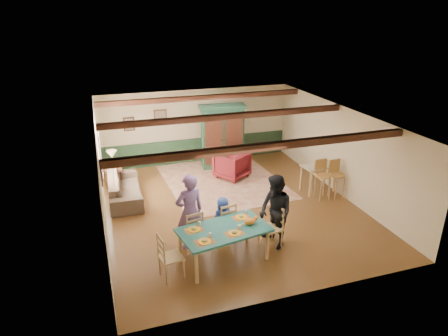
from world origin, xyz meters
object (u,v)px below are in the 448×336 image
object	(u,v)px
dining_chair_far_right	(225,221)
dining_chair_end_left	(171,256)
dining_chair_far_left	(192,230)
dining_table	(224,245)
counter_table	(318,178)
person_man	(190,212)
armoire	(222,137)
person_child	(223,218)
end_table	(114,177)
table_lamp	(112,159)
bar_stool_left	(323,180)
bar_stool_right	(337,179)
person_woman	(275,212)
sofa	(125,188)
dining_chair_end_right	(271,227)
cat	(250,221)
armchair	(232,165)

from	to	relation	value
dining_chair_far_right	dining_chair_end_left	bearing A→B (deg)	24.92
dining_chair_far_left	dining_chair_far_right	world-z (taller)	same
dining_table	counter_table	bearing A→B (deg)	33.91
person_man	armoire	bearing A→B (deg)	-126.09
person_man	person_child	world-z (taller)	person_man
dining_chair_far_right	person_man	bearing A→B (deg)	-5.71
dining_table	end_table	bearing A→B (deg)	112.70
dining_chair_far_left	counter_table	world-z (taller)	dining_chair_far_left
table_lamp	person_child	bearing A→B (deg)	-59.75
person_man	bar_stool_left	distance (m)	4.62
dining_chair_far_left	armoire	size ratio (longest dim) A/B	0.46
person_child	counter_table	size ratio (longest dim) A/B	1.04
dining_chair_far_left	dining_chair_far_right	size ratio (longest dim) A/B	1.00
person_child	dining_chair_far_left	bearing A→B (deg)	5.71
dining_table	bar_stool_right	xyz separation A→B (m)	(4.26, 2.10, 0.17)
end_table	bar_stool_right	world-z (taller)	bar_stool_right
dining_chair_far_right	bar_stool_right	xyz separation A→B (m)	(3.97, 1.24, 0.06)
person_woman	person_child	bearing A→B (deg)	-133.26
sofa	table_lamp	xyz separation A→B (m)	(-0.24, 1.04, 0.58)
bar_stool_left	dining_chair_far_left	bearing A→B (deg)	-164.25
armoire	counter_table	distance (m)	3.74
person_woman	person_man	bearing A→B (deg)	-115.87
person_child	sofa	size ratio (longest dim) A/B	0.47
sofa	bar_stool_right	size ratio (longest dim) A/B	2.02
dining_chair_end_right	person_man	size ratio (longest dim) A/B	0.55
bar_stool_left	dining_chair_end_right	bearing A→B (deg)	-145.60
dining_chair_far_left	cat	distance (m)	1.44
dining_chair_far_right	counter_table	xyz separation A→B (m)	(3.65, 1.79, -0.08)
dining_chair_far_right	person_woman	world-z (taller)	person_woman
sofa	counter_table	xyz separation A→B (m)	(5.80, -1.32, 0.10)
dining_chair_end_left	bar_stool_left	world-z (taller)	bar_stool_left
person_woman	armchair	size ratio (longest dim) A/B	1.84
person_child	bar_stool_right	distance (m)	4.15
person_woman	bar_stool_left	xyz separation A→B (m)	(2.46, 1.92, -0.31)
armchair	end_table	bearing A→B (deg)	-40.98
dining_chair_end_right	end_table	xyz separation A→B (m)	(-3.34, 4.79, -0.20)
person_man	end_table	bearing A→B (deg)	-80.48
dining_table	person_woman	world-z (taller)	person_woman
table_lamp	end_table	bearing A→B (deg)	0.00
table_lamp	dining_chair_far_left	bearing A→B (deg)	-70.52
armoire	sofa	xyz separation A→B (m)	(-3.61, -1.62, -0.79)
dining_table	dining_chair_end_left	world-z (taller)	dining_chair_end_left
dining_chair_far_right	person_woman	bearing A→B (deg)	139.73
person_man	cat	bearing A→B (deg)	136.55
end_table	dining_table	bearing A→B (deg)	-67.30
dining_chair_end_left	counter_table	bearing A→B (deg)	-71.16
bar_stool_left	bar_stool_right	size ratio (longest dim) A/B	1.03
dining_chair_end_left	person_man	world-z (taller)	person_man
dining_chair_far_left	armchair	xyz separation A→B (m)	(2.32, 3.85, -0.07)
cat	armchair	distance (m)	4.71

